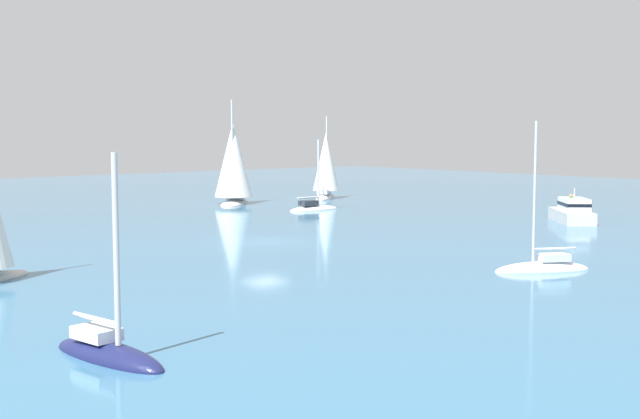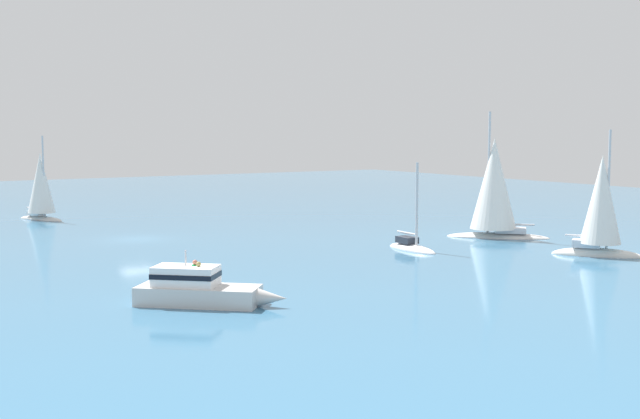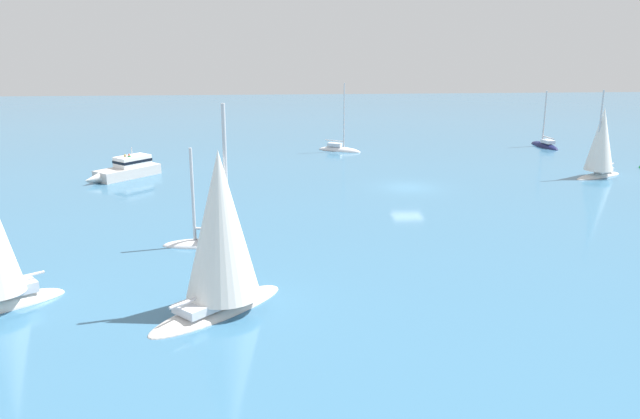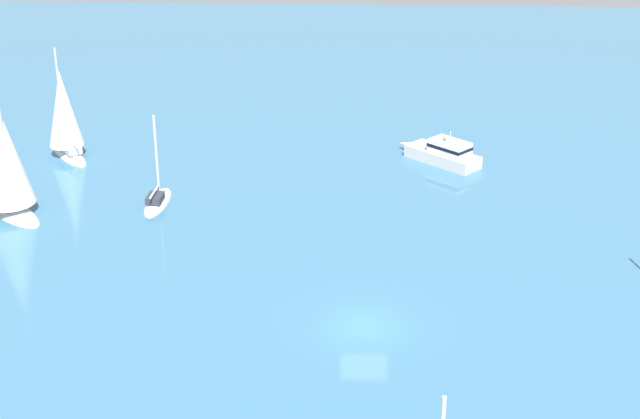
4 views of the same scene
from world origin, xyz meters
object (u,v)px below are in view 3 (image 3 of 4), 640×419
object	(u,v)px
yacht	(545,145)
ketch	(339,150)
motor_cruiser	(127,169)
sailboat_1	(204,243)
sailboat_2	(601,144)
sailboat	(220,237)

from	to	relation	value
yacht	ketch	size ratio (longest dim) A/B	0.86
motor_cruiser	sailboat_1	bearing A→B (deg)	65.98
sailboat_1	sailboat_2	bearing A→B (deg)	-150.37
sailboat	motor_cruiser	xyz separation A→B (m)	(10.50, -29.21, -2.81)
sailboat	sailboat_1	size ratio (longest dim) A/B	1.55
ketch	motor_cruiser	size ratio (longest dim) A/B	1.22
sailboat_1	sailboat_2	size ratio (longest dim) A/B	0.80
yacht	sailboat	bearing A→B (deg)	132.57
sailboat	ketch	size ratio (longest dim) A/B	1.30
sailboat	sailboat_2	bearing A→B (deg)	-4.93
yacht	motor_cruiser	world-z (taller)	yacht
yacht	motor_cruiser	distance (m)	45.05
sailboat	motor_cruiser	world-z (taller)	sailboat
sailboat_2	motor_cruiser	size ratio (longest dim) A/B	1.28
sailboat_2	sailboat	bearing A→B (deg)	14.29
yacht	ketch	distance (m)	23.20
sailboat_1	motor_cruiser	bearing A→B (deg)	-63.60
motor_cruiser	sailboat	bearing A→B (deg)	61.97
sailboat_2	ketch	size ratio (longest dim) A/B	1.05
sailboat_1	sailboat_2	world-z (taller)	sailboat_2
sailboat	motor_cruiser	bearing A→B (deg)	64.72
sailboat_1	ketch	world-z (taller)	ketch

